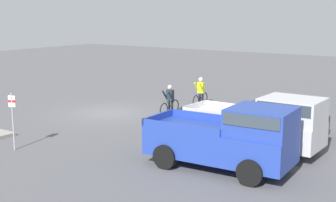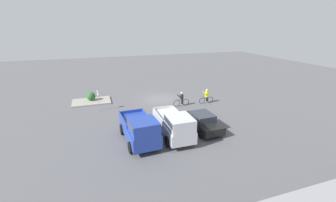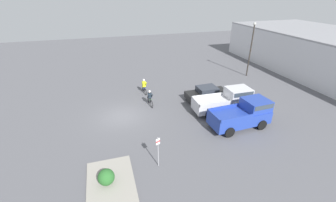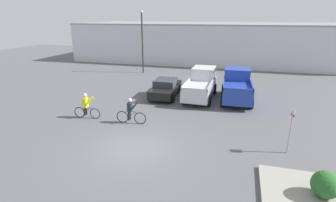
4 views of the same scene
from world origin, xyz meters
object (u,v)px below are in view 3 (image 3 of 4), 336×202
cyclist_1 (144,86)px  lamppost (251,46)px  pickup_truck_1 (244,113)px  fire_lane_sign (158,149)px  pickup_truck_0 (227,100)px  cyclist_0 (150,98)px  shrub (106,177)px  sedan_0 (207,93)px

cyclist_1 → lamppost: lamppost is taller
pickup_truck_1 → fire_lane_sign: size_ratio=2.26×
pickup_truck_0 → cyclist_1: size_ratio=3.01×
cyclist_0 → fire_lane_sign: (8.74, -1.41, 0.59)m
pickup_truck_0 → shrub: size_ratio=5.54×
cyclist_1 → fire_lane_sign: size_ratio=0.80×
shrub → fire_lane_sign: bearing=102.4°
pickup_truck_1 → lamppost: size_ratio=0.75×
fire_lane_sign → shrub: (0.73, -3.33, -0.74)m
shrub → cyclist_1: bearing=159.2°
cyclist_1 → fire_lane_sign: bearing=-7.0°
pickup_truck_1 → cyclist_1: pickup_truck_1 is taller
pickup_truck_1 → fire_lane_sign: (2.67, -8.10, 0.19)m
pickup_truck_0 → pickup_truck_1: 2.77m
shrub → pickup_truck_1: bearing=106.6°
sedan_0 → shrub: 13.99m
cyclist_0 → cyclist_1: 3.09m
sedan_0 → cyclist_1: size_ratio=2.47×
sedan_0 → pickup_truck_1: bearing=7.1°
pickup_truck_1 → cyclist_0: (-6.07, -6.69, -0.40)m
sedan_0 → pickup_truck_1: size_ratio=0.87×
lamppost → cyclist_0: bearing=-72.1°
pickup_truck_1 → cyclist_0: 9.04m
pickup_truck_0 → cyclist_0: 7.48m
fire_lane_sign → shrub: fire_lane_sign is taller
cyclist_0 → shrub: 10.59m
pickup_truck_1 → cyclist_1: bearing=-144.0°
shrub → lamppost: bearing=126.4°
fire_lane_sign → sedan_0: bearing=138.1°
pickup_truck_1 → lamppost: (-10.72, 7.72, 2.85)m
cyclist_0 → lamppost: 15.49m
fire_lane_sign → lamppost: 20.90m
cyclist_0 → shrub: bearing=-26.6°
sedan_0 → cyclist_1: 6.95m
cyclist_1 → lamppost: 14.81m
fire_lane_sign → pickup_truck_0: bearing=123.8°
sedan_0 → pickup_truck_1: pickup_truck_1 is taller
pickup_truck_0 → fire_lane_sign: size_ratio=2.40×
pickup_truck_0 → fire_lane_sign: fire_lane_sign is taller
sedan_0 → shrub: (8.98, -10.73, -0.07)m
pickup_truck_1 → lamppost: lamppost is taller
cyclist_0 → sedan_0: bearing=85.3°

